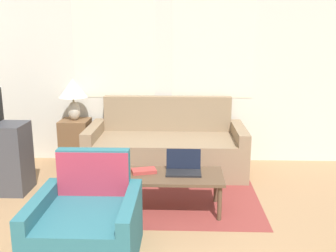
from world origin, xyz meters
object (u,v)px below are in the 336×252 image
object	(u,v)px
table_lamp	(73,92)
cup_navy	(126,171)
laptop	(183,168)
coffee_table	(170,179)
book_red	(144,171)
couch	(166,149)
armchair	(88,227)

from	to	relation	value
table_lamp	cup_navy	distance (m)	1.78
table_lamp	laptop	xyz separation A→B (m)	(1.46, -1.32, -0.58)
coffee_table	book_red	xyz separation A→B (m)	(-0.27, 0.05, 0.06)
couch	laptop	distance (m)	1.17
armchair	cup_navy	world-z (taller)	armchair
laptop	table_lamp	bearing A→B (deg)	138.07
armchair	coffee_table	size ratio (longest dim) A/B	0.78
armchair	coffee_table	distance (m)	1.08
couch	table_lamp	world-z (taller)	table_lamp
armchair	table_lamp	distance (m)	2.48
coffee_table	laptop	size ratio (longest dim) A/B	3.00
coffee_table	laptop	world-z (taller)	laptop
laptop	couch	bearing A→B (deg)	100.86
armchair	book_red	world-z (taller)	armchair
coffee_table	laptop	bearing A→B (deg)	28.12
cup_navy	coffee_table	bearing A→B (deg)	4.52
table_lamp	cup_navy	bearing A→B (deg)	-58.03
armchair	laptop	bearing A→B (deg)	50.44
couch	table_lamp	distance (m)	1.45
table_lamp	coffee_table	bearing A→B (deg)	-46.16
coffee_table	couch	bearing A→B (deg)	94.04
couch	armchair	size ratio (longest dim) A/B	2.43
table_lamp	couch	bearing A→B (deg)	-8.05
couch	armchair	bearing A→B (deg)	-104.97
armchair	cup_navy	size ratio (longest dim) A/B	9.76
laptop	book_red	bearing A→B (deg)	-177.12
couch	armchair	world-z (taller)	couch
coffee_table	book_red	world-z (taller)	book_red
couch	coffee_table	world-z (taller)	couch
coffee_table	laptop	distance (m)	0.18
book_red	couch	bearing A→B (deg)	80.90
couch	table_lamp	xyz separation A→B (m)	(-1.25, 0.18, 0.73)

